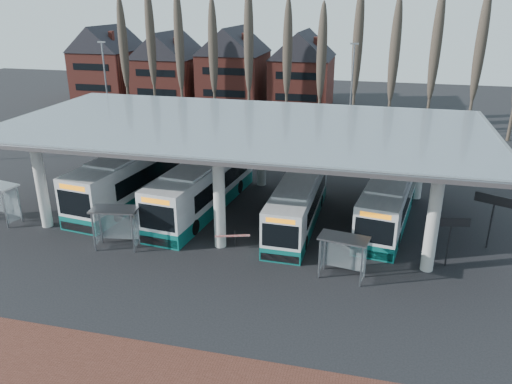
% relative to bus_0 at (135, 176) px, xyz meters
% --- Properties ---
extents(ground, '(140.00, 140.00, 0.00)m').
position_rel_bus_0_xyz_m(ground, '(8.58, -8.62, -1.73)').
color(ground, black).
rests_on(ground, ground).
extents(station_canopy, '(32.00, 16.00, 6.34)m').
position_rel_bus_0_xyz_m(station_canopy, '(8.58, -0.62, 3.95)').
color(station_canopy, '#BBBBB6').
rests_on(station_canopy, ground).
extents(poplar_row, '(45.10, 1.10, 14.50)m').
position_rel_bus_0_xyz_m(poplar_row, '(8.58, 24.38, 7.05)').
color(poplar_row, '#473D33').
rests_on(poplar_row, ground).
extents(townhouse_row, '(36.80, 10.30, 12.25)m').
position_rel_bus_0_xyz_m(townhouse_row, '(-7.17, 35.38, 4.21)').
color(townhouse_row, maroon).
rests_on(townhouse_row, ground).
extents(lamp_post_a, '(0.80, 0.16, 10.17)m').
position_rel_bus_0_xyz_m(lamp_post_a, '(-9.42, 13.38, 3.61)').
color(lamp_post_a, slate).
rests_on(lamp_post_a, ground).
extents(lamp_post_b, '(0.80, 0.16, 10.17)m').
position_rel_bus_0_xyz_m(lamp_post_b, '(14.58, 17.38, 3.61)').
color(lamp_post_b, slate).
rests_on(lamp_post_b, ground).
extents(bus_0, '(4.46, 13.45, 3.67)m').
position_rel_bus_0_xyz_m(bus_0, '(0.00, 0.00, 0.00)').
color(bus_0, silver).
rests_on(bus_0, ground).
extents(bus_1, '(4.06, 12.98, 3.55)m').
position_rel_bus_0_xyz_m(bus_1, '(5.69, -0.80, -0.06)').
color(bus_1, silver).
rests_on(bus_1, ground).
extents(bus_2, '(2.59, 11.24, 3.11)m').
position_rel_bus_0_xyz_m(bus_2, '(12.61, -1.74, -0.26)').
color(bus_2, silver).
rests_on(bus_2, ground).
extents(bus_3, '(4.25, 12.00, 3.27)m').
position_rel_bus_0_xyz_m(bus_3, '(18.48, 0.15, -0.19)').
color(bus_3, silver).
rests_on(bus_3, ground).
extents(shelter_1, '(2.94, 1.81, 2.55)m').
position_rel_bus_0_xyz_m(shelter_1, '(2.59, -7.66, 0.13)').
color(shelter_1, gray).
rests_on(shelter_1, ground).
extents(shelter_2, '(2.78, 1.71, 2.42)m').
position_rel_bus_0_xyz_m(shelter_2, '(16.07, -7.98, 0.03)').
color(shelter_2, gray).
rests_on(shelter_2, ground).
extents(info_sign_0, '(1.97, 0.48, 2.96)m').
position_rel_bus_0_xyz_m(info_sign_0, '(21.65, -5.44, 0.75)').
color(info_sign_0, black).
rests_on(info_sign_0, ground).
extents(info_sign_1, '(2.12, 1.06, 3.39)m').
position_rel_bus_0_xyz_m(info_sign_1, '(24.32, -2.50, 1.12)').
color(info_sign_1, black).
rests_on(info_sign_1, ground).
extents(barrier, '(2.02, 0.89, 1.05)m').
position_rel_bus_0_xyz_m(barrier, '(9.44, -6.29, -0.92)').
color(barrier, black).
rests_on(barrier, ground).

